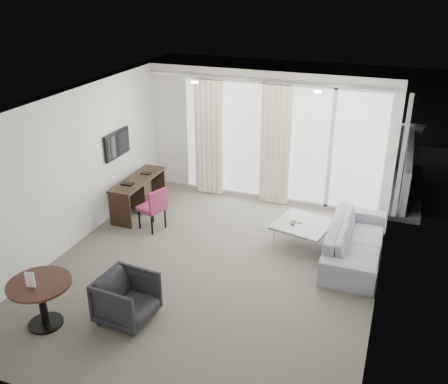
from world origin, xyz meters
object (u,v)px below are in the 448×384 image
(sofa, at_px, (355,241))
(coffee_table, at_px, (303,234))
(desk, at_px, (139,195))
(rattan_chair_b, at_px, (381,160))
(rattan_chair_a, at_px, (298,169))
(desk_chair, at_px, (152,208))
(round_table, at_px, (43,304))
(tub_armchair, at_px, (127,299))

(sofa, bearing_deg, coffee_table, 80.00)
(desk, distance_m, rattan_chair_b, 5.61)
(desk, height_order, sofa, desk)
(rattan_chair_a, bearing_deg, desk_chair, -123.91)
(rattan_chair_a, bearing_deg, round_table, -108.26)
(desk, xyz_separation_m, desk_chair, (0.57, -0.54, 0.06))
(desk_chair, xyz_separation_m, rattan_chair_a, (2.05, 2.85, 0.00))
(coffee_table, bearing_deg, rattan_chair_b, 75.25)
(desk, distance_m, rattan_chair_a, 3.50)
(desk_chair, height_order, tub_armchair, desk_chair)
(desk_chair, bearing_deg, round_table, -72.13)
(sofa, bearing_deg, desk, 85.72)
(round_table, height_order, rattan_chair_a, rattan_chair_a)
(tub_armchair, relative_size, rattan_chair_a, 0.89)
(coffee_table, xyz_separation_m, rattan_chair_b, (1.00, 3.80, 0.17))
(round_table, distance_m, rattan_chair_b, 8.04)
(round_table, bearing_deg, coffee_table, 50.23)
(tub_armchair, bearing_deg, round_table, 121.16)
(coffee_table, relative_size, sofa, 0.42)
(desk, relative_size, desk_chair, 1.83)
(desk_chair, xyz_separation_m, sofa, (3.59, 0.22, -0.09))
(rattan_chair_a, height_order, rattan_chair_b, rattan_chair_a)
(round_table, height_order, sofa, round_table)
(sofa, relative_size, rattan_chair_b, 2.91)
(coffee_table, bearing_deg, desk, 177.30)
(rattan_chair_a, relative_size, rattan_chair_b, 1.11)
(desk, bearing_deg, tub_armchair, -63.51)
(desk, height_order, desk_chair, desk_chair)
(desk, bearing_deg, sofa, -4.28)
(tub_armchair, height_order, coffee_table, tub_armchair)
(sofa, bearing_deg, rattan_chair_a, 30.22)
(desk_chair, bearing_deg, tub_armchair, -50.40)
(rattan_chair_a, bearing_deg, desk, -136.71)
(desk, xyz_separation_m, coffee_table, (3.26, -0.15, -0.15))
(desk_chair, bearing_deg, rattan_chair_a, 73.31)
(round_table, relative_size, sofa, 0.39)
(sofa, height_order, rattan_chair_b, rattan_chair_b)
(desk_chair, relative_size, tub_armchair, 1.12)
(rattan_chair_a, xyz_separation_m, rattan_chair_b, (1.64, 1.33, -0.04))
(tub_armchair, bearing_deg, desk, 31.21)
(desk_chair, distance_m, rattan_chair_b, 5.58)
(desk_chair, distance_m, rattan_chair_a, 3.52)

